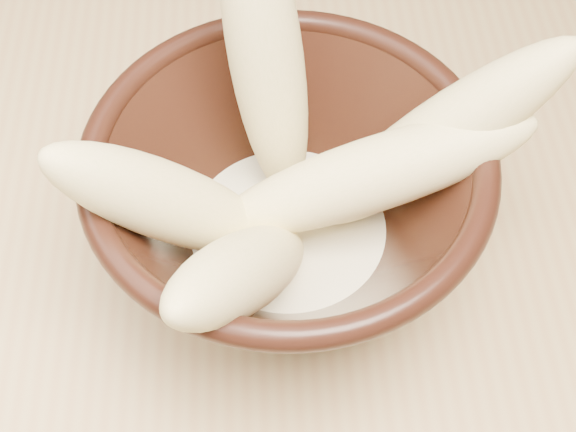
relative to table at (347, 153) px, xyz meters
name	(u,v)px	position (x,y,z in m)	size (l,w,h in m)	color
table	(347,153)	(0.00, 0.00, 0.00)	(1.20, 0.80, 0.75)	tan
bowl	(288,206)	(-0.06, -0.16, 0.15)	(0.23, 0.23, 0.12)	black
milk_puddle	(288,234)	(-0.06, -0.16, 0.12)	(0.13, 0.13, 0.02)	beige
banana_upright	(266,59)	(-0.07, -0.11, 0.22)	(0.04, 0.04, 0.19)	#D5CC7E
banana_left	(170,203)	(-0.12, -0.18, 0.19)	(0.04, 0.04, 0.16)	#D5CC7E
banana_right	(436,139)	(0.02, -0.15, 0.19)	(0.04, 0.04, 0.18)	#D5CC7E
banana_across	(369,176)	(-0.01, -0.16, 0.18)	(0.04, 0.04, 0.19)	#D5CC7E
banana_front	(242,273)	(-0.09, -0.22, 0.18)	(0.04, 0.04, 0.16)	#D5CC7E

